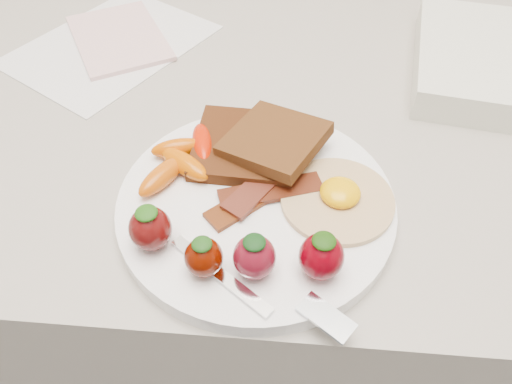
{
  "coord_description": "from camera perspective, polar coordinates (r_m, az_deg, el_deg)",
  "views": [
    {
      "loc": [
        0.03,
        1.22,
        1.28
      ],
      "look_at": [
        -0.0,
        1.54,
        0.93
      ],
      "focal_mm": 35.0,
      "sensor_mm": 36.0,
      "label": 1
    }
  ],
  "objects": [
    {
      "name": "counter",
      "position": [
        0.96,
        0.87,
        -11.81
      ],
      "size": [
        2.0,
        0.6,
        0.9
      ],
      "primitive_type": "cube",
      "color": "gray",
      "rests_on": "ground"
    },
    {
      "name": "plate",
      "position": [
        0.49,
        -0.0,
        -1.48
      ],
      "size": [
        0.27,
        0.27,
        0.02
      ],
      "primitive_type": "cylinder",
      "color": "white",
      "rests_on": "counter"
    },
    {
      "name": "toast_lower",
      "position": [
        0.53,
        -1.18,
        5.31
      ],
      "size": [
        0.11,
        0.11,
        0.01
      ],
      "primitive_type": "cube",
      "rotation": [
        0.0,
        0.0,
        -0.05
      ],
      "color": "black",
      "rests_on": "plate"
    },
    {
      "name": "toast_upper",
      "position": [
        0.51,
        2.12,
        5.98
      ],
      "size": [
        0.12,
        0.12,
        0.02
      ],
      "primitive_type": "cube",
      "rotation": [
        0.0,
        -0.1,
        -0.48
      ],
      "color": "#39220E",
      "rests_on": "toast_lower"
    },
    {
      "name": "fried_egg",
      "position": [
        0.48,
        9.36,
        -0.65
      ],
      "size": [
        0.14,
        0.14,
        0.02
      ],
      "color": "beige",
      "rests_on": "plate"
    },
    {
      "name": "bacon_strips",
      "position": [
        0.48,
        0.76,
        0.21
      ],
      "size": [
        0.11,
        0.11,
        0.01
      ],
      "color": "#3B1407",
      "rests_on": "plate"
    },
    {
      "name": "baby_carrots",
      "position": [
        0.51,
        -8.48,
        3.81
      ],
      "size": [
        0.08,
        0.11,
        0.02
      ],
      "color": "#C24E00",
      "rests_on": "plate"
    },
    {
      "name": "strawberries",
      "position": [
        0.42,
        -2.47,
        -6.45
      ],
      "size": [
        0.19,
        0.06,
        0.05
      ],
      "color": "#4B0909",
      "rests_on": "plate"
    },
    {
      "name": "fork",
      "position": [
        0.42,
        1.24,
        -11.49
      ],
      "size": [
        0.16,
        0.09,
        0.0
      ],
      "color": "white",
      "rests_on": "plate"
    },
    {
      "name": "paper_sheet",
      "position": [
        0.75,
        -16.2,
        15.85
      ],
      "size": [
        0.3,
        0.32,
        0.0
      ],
      "primitive_type": "cube",
      "rotation": [
        0.0,
        0.0,
        -0.55
      ],
      "color": "white",
      "rests_on": "counter"
    },
    {
      "name": "notepad",
      "position": [
        0.76,
        -15.42,
        16.65
      ],
      "size": [
        0.18,
        0.2,
        0.01
      ],
      "primitive_type": "cube",
      "rotation": [
        0.0,
        0.0,
        0.52
      ],
      "color": "beige",
      "rests_on": "paper_sheet"
    }
  ]
}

